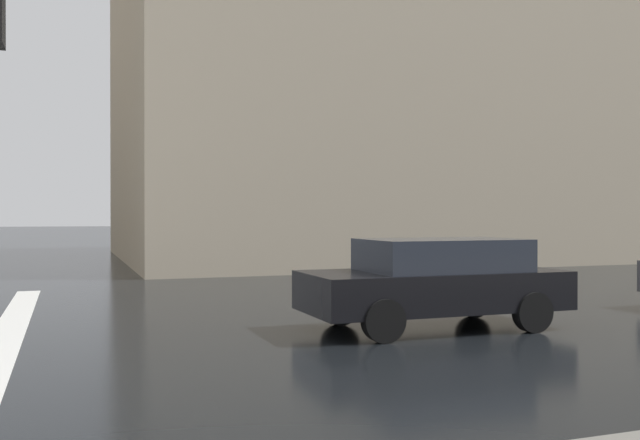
{
  "coord_description": "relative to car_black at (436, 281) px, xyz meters",
  "views": [
    {
      "loc": [
        -7.09,
        -4.48,
        1.78
      ],
      "look_at": [
        6.06,
        -9.28,
        1.69
      ],
      "focal_mm": 38.91,
      "sensor_mm": 36.0,
      "label": 1
    }
  ],
  "objects": [
    {
      "name": "car_black",
      "position": [
        0.0,
        0.0,
        0.0
      ],
      "size": [
        1.85,
        4.1,
        1.41
      ],
      "color": "black",
      "rests_on": "ground_plane"
    },
    {
      "name": "haussmann_block_corner",
      "position": [
        18.01,
        -10.44,
        10.29
      ],
      "size": [
        16.02,
        27.75,
        22.57
      ],
      "color": "tan",
      "rests_on": "ground_plane"
    }
  ]
}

